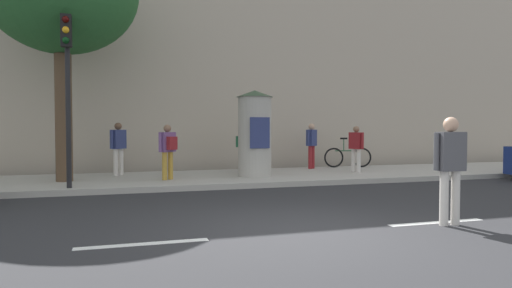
{
  "coord_description": "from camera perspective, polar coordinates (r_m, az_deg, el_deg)",
  "views": [
    {
      "loc": [
        -2.74,
        -6.32,
        1.59
      ],
      "look_at": [
        -0.16,
        2.0,
        1.28
      ],
      "focal_mm": 31.78,
      "sensor_mm": 36.0,
      "label": 1
    }
  ],
  "objects": [
    {
      "name": "ground_plane",
      "position": [
        7.07,
        6.16,
        -10.99
      ],
      "size": [
        80.0,
        80.0,
        0.0
      ],
      "primitive_type": "plane",
      "color": "#2B2B2D"
    },
    {
      "name": "sidewalk_curb",
      "position": [
        13.68,
        -5.57,
        -4.34
      ],
      "size": [
        36.0,
        4.0,
        0.15
      ],
      "primitive_type": "cube",
      "color": "#B2ADA3",
      "rests_on": "ground_plane"
    },
    {
      "name": "lane_markings",
      "position": [
        7.07,
        6.16,
        -10.96
      ],
      "size": [
        25.8,
        0.16,
        0.01
      ],
      "color": "silver",
      "rests_on": "ground_plane"
    },
    {
      "name": "building_backdrop",
      "position": [
        18.82,
        -8.76,
        12.23
      ],
      "size": [
        36.0,
        5.0,
        9.87
      ],
      "primitive_type": "cube",
      "color": "#B7A893",
      "rests_on": "ground_plane"
    },
    {
      "name": "traffic_light",
      "position": [
        11.69,
        -22.67,
        8.37
      ],
      "size": [
        0.24,
        0.45,
        4.09
      ],
      "color": "black",
      "rests_on": "sidewalk_curb"
    },
    {
      "name": "poster_column",
      "position": [
        13.54,
        -0.16,
        1.44
      ],
      "size": [
        1.1,
        1.1,
        2.57
      ],
      "color": "#B2ADA3",
      "rests_on": "sidewalk_curb"
    },
    {
      "name": "pedestrian_near_pole",
      "position": [
        8.03,
        23.26,
        -2.04
      ],
      "size": [
        0.61,
        0.26,
        1.77
      ],
      "color": "silver",
      "rests_on": "ground_plane"
    },
    {
      "name": "pedestrian_in_dark_shirt",
      "position": [
        14.39,
        -16.94,
        -0.03
      ],
      "size": [
        0.49,
        0.51,
        1.61
      ],
      "color": "silver",
      "rests_on": "sidewalk_curb"
    },
    {
      "name": "pedestrian_tallest",
      "position": [
        15.13,
        12.49,
        -0.16
      ],
      "size": [
        0.36,
        0.6,
        1.5
      ],
      "color": "silver",
      "rests_on": "sidewalk_curb"
    },
    {
      "name": "pedestrian_in_red_top",
      "position": [
        14.9,
        -1.54,
        -0.14
      ],
      "size": [
        0.51,
        0.53,
        1.49
      ],
      "color": "#724C84",
      "rests_on": "sidewalk_curb"
    },
    {
      "name": "pedestrian_in_light_jacket",
      "position": [
        12.81,
        -11.01,
        -0.39
      ],
      "size": [
        0.52,
        0.51,
        1.54
      ],
      "color": "#B78C33",
      "rests_on": "sidewalk_curb"
    },
    {
      "name": "pedestrian_with_bag",
      "position": [
        16.14,
        7.0,
        0.18
      ],
      "size": [
        0.46,
        0.43,
        1.6
      ],
      "color": "maroon",
      "rests_on": "sidewalk_curb"
    },
    {
      "name": "bicycle_leaning",
      "position": [
        16.9,
        11.48,
        -1.58
      ],
      "size": [
        1.74,
        0.42,
        1.09
      ],
      "color": "black",
      "rests_on": "sidewalk_curb"
    }
  ]
}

